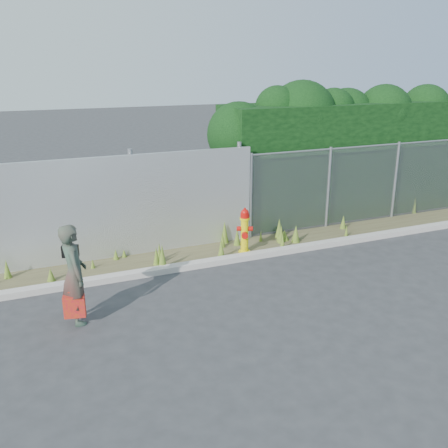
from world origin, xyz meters
TOP-DOWN VIEW (x-y plane):
  - ground at (0.00, 0.00)m, footprint 80.00×80.00m
  - curb at (0.00, 1.80)m, footprint 16.00×0.22m
  - weed_strip at (-0.81, 2.43)m, footprint 16.00×1.30m
  - corrugated_fence at (-3.25, 3.01)m, footprint 8.50×0.21m
  - chainlink_fence at (4.25, 3.00)m, footprint 6.50×0.07m
  - hedge at (4.31, 4.01)m, footprint 7.80×1.78m
  - fire_hydrant at (0.50, 2.14)m, footprint 0.35×0.31m
  - woman at (-3.27, 0.45)m, footprint 0.44×0.63m
  - red_tote_bag at (-3.33, 0.29)m, footprint 0.33×0.12m
  - black_shoulder_bag at (-3.28, 0.67)m, footprint 0.26×0.11m

SIDE VIEW (x-z plane):
  - ground at x=0.00m, z-range 0.00..0.00m
  - curb at x=0.00m, z-range 0.00..0.12m
  - weed_strip at x=-0.81m, z-range -0.15..0.39m
  - red_tote_bag at x=-3.33m, z-range 0.13..0.57m
  - fire_hydrant at x=0.50m, z-range -0.02..1.03m
  - woman at x=-3.27m, z-range 0.00..1.65m
  - chainlink_fence at x=4.25m, z-range 0.01..2.06m
  - corrugated_fence at x=-3.25m, z-range -0.05..2.25m
  - black_shoulder_bag at x=-3.28m, z-range 1.04..1.24m
  - hedge at x=4.31m, z-range 0.14..3.74m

